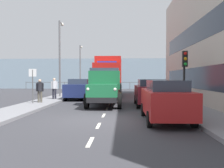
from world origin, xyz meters
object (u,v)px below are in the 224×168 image
(truck_vintage_green, at_px, (105,88))
(car_navy_oppositeside_0, at_px, (80,89))
(traffic_light_near, at_px, (185,66))
(street_sign, at_px, (33,80))
(lorry_cargo_red, at_px, (109,75))
(pedestrian_by_lamp, at_px, (40,89))
(lamp_post_far, at_px, (80,63))
(car_red_kerbside_near, at_px, (165,100))
(car_maroon_kerbside_1, at_px, (150,92))
(lamp_post_promenade, at_px, (60,52))
(pedestrian_couple_b, at_px, (54,87))

(truck_vintage_green, distance_m, car_navy_oppositeside_0, 5.39)
(traffic_light_near, height_order, street_sign, traffic_light_near)
(truck_vintage_green, bearing_deg, lorry_cargo_red, -88.33)
(pedestrian_by_lamp, height_order, lamp_post_far, lamp_post_far)
(car_red_kerbside_near, xyz_separation_m, car_maroon_kerbside_1, (-0.00, -5.49, 0.00))
(lamp_post_promenade, bearing_deg, lorry_cargo_red, -147.32)
(lorry_cargo_red, relative_size, pedestrian_couple_b, 4.97)
(car_red_kerbside_near, xyz_separation_m, pedestrian_by_lamp, (7.39, -5.95, 0.17))
(lorry_cargo_red, bearing_deg, car_red_kerbside_near, 102.53)
(lamp_post_promenade, bearing_deg, pedestrian_by_lamp, 90.90)
(street_sign, bearing_deg, car_red_kerbside_near, 144.93)
(car_navy_oppositeside_0, height_order, pedestrian_by_lamp, car_navy_oppositeside_0)
(car_maroon_kerbside_1, height_order, street_sign, street_sign)
(car_red_kerbside_near, height_order, lamp_post_far, lamp_post_far)
(lorry_cargo_red, relative_size, traffic_light_near, 2.56)
(pedestrian_by_lamp, bearing_deg, car_red_kerbside_near, 141.17)
(truck_vintage_green, bearing_deg, car_navy_oppositeside_0, -62.62)
(truck_vintage_green, relative_size, pedestrian_couple_b, 3.42)
(truck_vintage_green, bearing_deg, car_maroon_kerbside_1, -174.68)
(pedestrian_by_lamp, bearing_deg, car_navy_oppositeside_0, -116.04)
(car_red_kerbside_near, bearing_deg, pedestrian_by_lamp, -38.83)
(traffic_light_near, distance_m, lamp_post_promenade, 12.18)
(pedestrian_by_lamp, xyz_separation_m, lamp_post_promenade, (0.09, -5.71, 3.12))
(traffic_light_near, xyz_separation_m, lamp_post_far, (9.08, -17.39, 1.24))
(car_navy_oppositeside_0, bearing_deg, traffic_light_near, 139.76)
(car_navy_oppositeside_0, height_order, pedestrian_couple_b, pedestrian_couple_b)
(car_red_kerbside_near, height_order, pedestrian_couple_b, pedestrian_couple_b)
(car_maroon_kerbside_1, distance_m, pedestrian_couple_b, 7.89)
(pedestrian_couple_b, distance_m, street_sign, 3.43)
(car_red_kerbside_near, relative_size, lamp_post_promenade, 0.63)
(lamp_post_promenade, relative_size, street_sign, 3.03)
(street_sign, bearing_deg, car_navy_oppositeside_0, -116.05)
(truck_vintage_green, xyz_separation_m, lamp_post_promenade, (4.54, -6.44, 3.01))
(car_navy_oppositeside_0, relative_size, lamp_post_promenade, 0.62)
(car_maroon_kerbside_1, height_order, car_navy_oppositeside_0, same)
(lorry_cargo_red, bearing_deg, traffic_light_near, 115.40)
(street_sign, bearing_deg, pedestrian_couple_b, -97.97)
(car_navy_oppositeside_0, xyz_separation_m, traffic_light_near, (-7.18, 6.08, 1.58))
(lorry_cargo_red, xyz_separation_m, pedestrian_couple_b, (4.00, 5.67, -0.96))
(car_maroon_kerbside_1, distance_m, pedestrian_by_lamp, 7.40)
(car_navy_oppositeside_0, distance_m, pedestrian_couple_b, 2.21)
(car_red_kerbside_near, height_order, pedestrian_by_lamp, car_red_kerbside_near)
(pedestrian_by_lamp, xyz_separation_m, pedestrian_couple_b, (-0.19, -2.78, 0.05))
(truck_vintage_green, height_order, lamp_post_far, lamp_post_far)
(lorry_cargo_red, distance_m, street_sign, 10.07)
(car_red_kerbside_near, bearing_deg, pedestrian_couple_b, -50.49)
(car_navy_oppositeside_0, height_order, street_sign, street_sign)
(truck_vintage_green, relative_size, street_sign, 2.51)
(car_red_kerbside_near, relative_size, pedestrian_couple_b, 2.62)
(car_maroon_kerbside_1, bearing_deg, lamp_post_promenade, -39.49)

